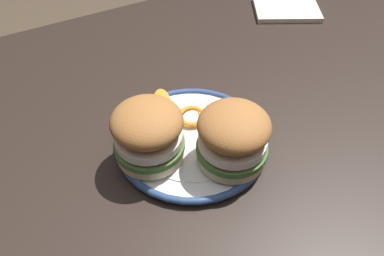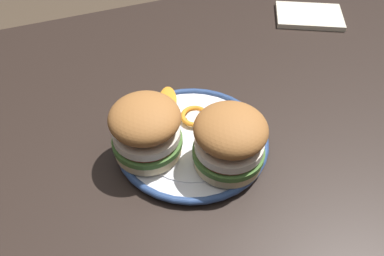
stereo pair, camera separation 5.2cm
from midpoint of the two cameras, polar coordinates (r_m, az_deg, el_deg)
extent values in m
cube|color=black|center=(0.73, 4.87, 0.21)|extent=(1.28, 0.92, 0.03)
cube|color=black|center=(1.48, 18.26, 6.30)|extent=(0.06, 0.06, 0.71)
cylinder|color=white|center=(0.67, 2.23, -2.10)|extent=(0.24, 0.24, 0.01)
torus|color=navy|center=(0.67, 2.24, -1.76)|extent=(0.26, 0.26, 0.01)
cylinder|color=white|center=(0.67, 2.24, -1.70)|extent=(0.18, 0.18, 0.00)
cylinder|color=beige|center=(0.63, 7.63, -4.35)|extent=(0.11, 0.11, 0.02)
cylinder|color=#477033|center=(0.62, 7.75, -3.53)|extent=(0.11, 0.11, 0.01)
cylinder|color=#BC3828|center=(0.61, 7.83, -3.04)|extent=(0.10, 0.10, 0.01)
cylinder|color=silver|center=(0.60, 7.92, -2.42)|extent=(0.11, 0.11, 0.01)
ellipsoid|color=#A36633|center=(0.58, 8.24, -0.26)|extent=(0.15, 0.15, 0.05)
cylinder|color=beige|center=(0.64, -4.09, -2.75)|extent=(0.11, 0.11, 0.02)
cylinder|color=#477033|center=(0.63, -4.16, -1.91)|extent=(0.11, 0.11, 0.01)
cylinder|color=#BC3828|center=(0.62, -4.20, -1.42)|extent=(0.10, 0.10, 0.01)
cylinder|color=silver|center=(0.62, -4.25, -0.80)|extent=(0.11, 0.11, 0.01)
ellipsoid|color=#A36633|center=(0.59, -4.42, 1.38)|extent=(0.15, 0.15, 0.05)
torus|color=orange|center=(0.70, 2.42, 1.89)|extent=(0.07, 0.07, 0.01)
cylinder|color=#F4E5C6|center=(0.70, 2.41, 1.73)|extent=(0.03, 0.03, 0.00)
ellipsoid|color=orange|center=(0.69, 6.08, 1.00)|extent=(0.06, 0.08, 0.01)
ellipsoid|color=orange|center=(0.72, -1.50, 3.92)|extent=(0.06, 0.09, 0.01)
cube|color=beige|center=(1.04, 18.12, 15.21)|extent=(0.19, 0.17, 0.01)
camera|label=1|loc=(0.03, -87.68, 2.41)|focal=36.65mm
camera|label=2|loc=(0.03, 92.32, -2.41)|focal=36.65mm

